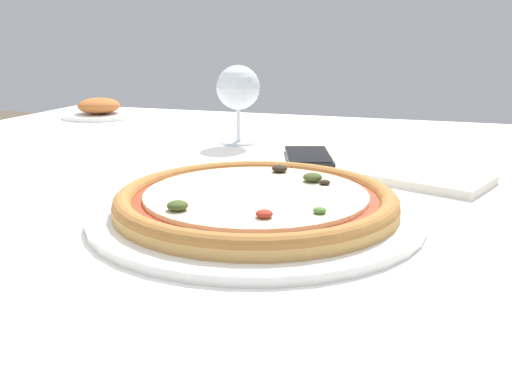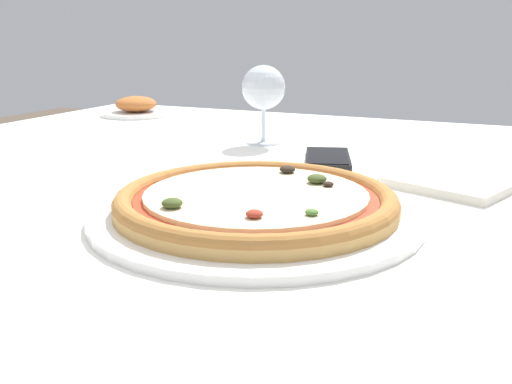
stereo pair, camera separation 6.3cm
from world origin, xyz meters
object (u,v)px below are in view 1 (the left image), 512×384
Objects in this scene: pizza_plate at (256,203)px; wine_glass_far_left at (238,89)px; dining_table at (232,211)px; cell_phone at (308,157)px; side_plate at (99,110)px.

wine_glass_far_left is (-0.17, 0.42, 0.08)m from pizza_plate.
dining_table is 3.75× the size of pizza_plate.
cell_phone is at bearing -33.35° from wine_glass_far_left.
dining_table is at bearing -38.94° from side_plate.
dining_table is 0.26m from wine_glass_far_left.
pizza_plate is 2.56× the size of wine_glass_far_left.
wine_glass_far_left is at bearing 112.28° from pizza_plate.
side_plate is at bearing 151.98° from cell_phone.
dining_table is at bearing 116.51° from pizza_plate.
wine_glass_far_left reaches higher than pizza_plate.
wine_glass_far_left reaches higher than cell_phone.
side_plate reaches higher than cell_phone.
pizza_plate is (0.11, -0.23, 0.09)m from dining_table.
pizza_plate is at bearing -45.89° from side_plate.
wine_glass_far_left is 0.21m from cell_phone.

